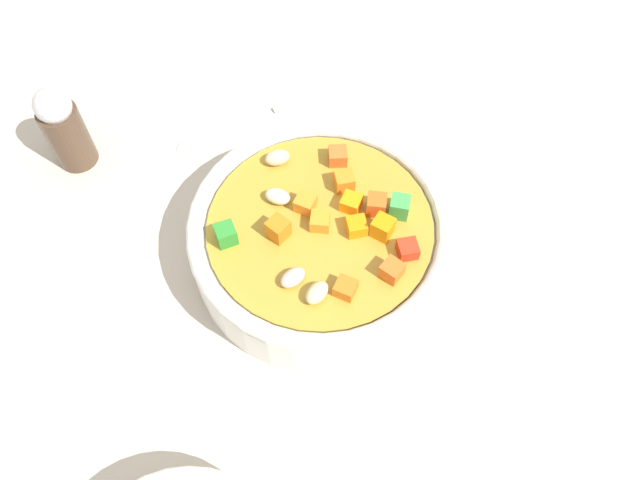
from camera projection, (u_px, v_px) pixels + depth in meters
The scene contains 4 objects.
ground_plane at pixel (320, 262), 51.51cm from camera, with size 140.00×140.00×2.00cm, color #BAB2A0.
soup_bowl_main at pixel (320, 238), 48.23cm from camera, with size 19.57×19.57×6.25cm.
spoon at pixel (277, 107), 58.26cm from camera, with size 3.70×24.36×0.84cm.
pepper_shaker at pixel (64, 128), 52.26cm from camera, with size 3.32×3.32×8.15cm.
Camera 1 is at (-20.44, 14.33, 44.10)cm, focal length 35.91 mm.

